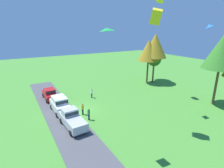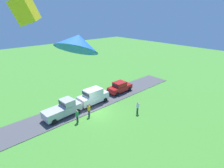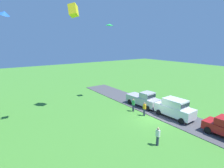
{
  "view_description": "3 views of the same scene",
  "coord_description": "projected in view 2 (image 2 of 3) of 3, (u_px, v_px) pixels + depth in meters",
  "views": [
    {
      "loc": [
        22.61,
        -7.67,
        11.49
      ],
      "look_at": [
        -0.14,
        5.62,
        3.33
      ],
      "focal_mm": 28.0,
      "sensor_mm": 36.0,
      "label": 1
    },
    {
      "loc": [
        12.1,
        16.81,
        12.6
      ],
      "look_at": [
        0.94,
        4.28,
        5.8
      ],
      "focal_mm": 28.0,
      "sensor_mm": 36.0,
      "label": 2
    },
    {
      "loc": [
        -13.07,
        14.99,
        8.8
      ],
      "look_at": [
        2.73,
        3.86,
        4.27
      ],
      "focal_mm": 28.0,
      "sensor_mm": 36.0,
      "label": 3
    }
  ],
  "objects": [
    {
      "name": "pavement_strip",
      "position": [
        85.0,
        106.0,
        25.65
      ],
      "size": [
        36.0,
        4.4,
        0.06
      ],
      "primitive_type": "cube",
      "color": "#4C4C51",
      "rests_on": "ground"
    },
    {
      "name": "person_watching_sky",
      "position": [
        138.0,
        108.0,
        23.4
      ],
      "size": [
        0.36,
        0.24,
        1.71
      ],
      "color": "#2D334C",
      "rests_on": "ground"
    },
    {
      "name": "kite_box_high_left",
      "position": [
        25.0,
        10.0,
        9.82
      ],
      "size": [
        1.78,
        1.46,
        1.76
      ],
      "primitive_type": "cube",
      "rotation": [
        -0.21,
        0.3,
        5.5
      ],
      "color": "yellow"
    },
    {
      "name": "car_suv_near_entrance",
      "position": [
        93.0,
        96.0,
        25.86
      ],
      "size": [
        4.65,
        2.14,
        2.28
      ],
      "color": "white",
      "rests_on": "ground"
    },
    {
      "name": "car_pickup_by_flagpole",
      "position": [
        64.0,
        108.0,
        22.76
      ],
      "size": [
        5.11,
        2.3,
        2.14
      ],
      "color": "#B7B7BC",
      "rests_on": "ground"
    },
    {
      "name": "car_sedan_far_end",
      "position": [
        120.0,
        87.0,
        29.69
      ],
      "size": [
        4.43,
        2.01,
        1.84
      ],
      "color": "red",
      "rests_on": "ground"
    },
    {
      "name": "person_on_lawn",
      "position": [
        89.0,
        110.0,
        22.73
      ],
      "size": [
        0.36,
        0.24,
        1.71
      ],
      "color": "#2D334C",
      "rests_on": "ground"
    },
    {
      "name": "person_beside_suv",
      "position": [
        77.0,
        116.0,
        21.47
      ],
      "size": [
        0.36,
        0.24,
        1.71
      ],
      "color": "#2D334C",
      "rests_on": "ground"
    },
    {
      "name": "kite_delta_low_drifter",
      "position": [
        78.0,
        42.0,
        4.31
      ],
      "size": [
        1.53,
        1.5,
        0.81
      ],
      "primitive_type": "cone",
      "rotation": [
        -0.44,
        0.0,
        2.04
      ],
      "color": "blue"
    },
    {
      "name": "ground_plane",
      "position": [
        96.0,
        113.0,
        23.82
      ],
      "size": [
        120.0,
        120.0,
        0.0
      ],
      "primitive_type": "plane",
      "color": "#478E33"
    }
  ]
}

